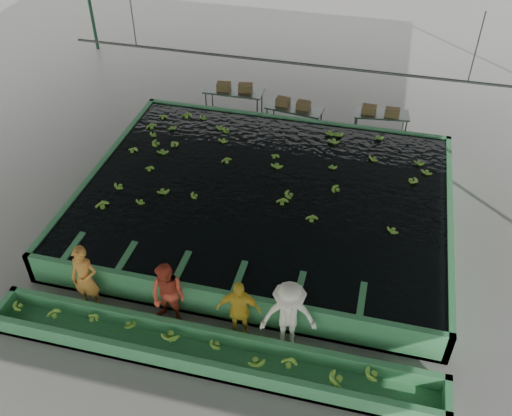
% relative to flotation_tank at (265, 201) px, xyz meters
% --- Properties ---
extents(ground, '(80.00, 80.00, 0.00)m').
position_rel_flotation_tank_xyz_m(ground, '(0.00, -1.50, -0.45)').
color(ground, slate).
rests_on(ground, ground).
extents(shed_roof, '(20.00, 22.00, 0.04)m').
position_rel_flotation_tank_xyz_m(shed_roof, '(0.00, -1.50, 4.55)').
color(shed_roof, gray).
rests_on(shed_roof, shed_posts).
extents(shed_posts, '(20.00, 22.00, 5.00)m').
position_rel_flotation_tank_xyz_m(shed_posts, '(0.00, -1.50, 2.05)').
color(shed_posts, '#1F4932').
rests_on(shed_posts, ground).
extents(flotation_tank, '(10.00, 8.00, 0.90)m').
position_rel_flotation_tank_xyz_m(flotation_tank, '(0.00, 0.00, 0.00)').
color(flotation_tank, '#3C8C50').
rests_on(flotation_tank, ground).
extents(tank_water, '(9.70, 7.70, 0.00)m').
position_rel_flotation_tank_xyz_m(tank_water, '(0.00, -0.00, 0.40)').
color(tank_water, black).
rests_on(tank_water, flotation_tank).
extents(sorting_trough, '(10.00, 1.00, 0.50)m').
position_rel_flotation_tank_xyz_m(sorting_trough, '(0.00, -5.10, -0.20)').
color(sorting_trough, '#3C8C50').
rests_on(sorting_trough, ground).
extents(cableway_rail, '(0.08, 0.08, 14.00)m').
position_rel_flotation_tank_xyz_m(cableway_rail, '(0.00, 3.50, 2.55)').
color(cableway_rail, '#59605B').
rests_on(cableway_rail, shed_roof).
extents(rail_hanger_left, '(0.04, 0.04, 2.00)m').
position_rel_flotation_tank_xyz_m(rail_hanger_left, '(-5.00, 3.50, 3.55)').
color(rail_hanger_left, '#59605B').
rests_on(rail_hanger_left, shed_roof).
extents(rail_hanger_right, '(0.04, 0.04, 2.00)m').
position_rel_flotation_tank_xyz_m(rail_hanger_right, '(5.00, 3.50, 3.55)').
color(rail_hanger_right, '#59605B').
rests_on(rail_hanger_right, shed_roof).
extents(worker_a, '(0.66, 0.44, 1.81)m').
position_rel_flotation_tank_xyz_m(worker_a, '(-3.19, -4.30, 0.45)').
color(worker_a, orange).
rests_on(worker_a, ground).
extents(worker_b, '(0.95, 0.80, 1.75)m').
position_rel_flotation_tank_xyz_m(worker_b, '(-1.18, -4.30, 0.42)').
color(worker_b, '#C6452A').
rests_on(worker_b, ground).
extents(worker_c, '(1.03, 0.55, 1.68)m').
position_rel_flotation_tank_xyz_m(worker_c, '(0.44, -4.30, 0.39)').
color(worker_c, yellow).
rests_on(worker_c, ground).
extents(worker_d, '(1.35, 0.97, 1.88)m').
position_rel_flotation_tank_xyz_m(worker_d, '(1.54, -4.30, 0.49)').
color(worker_d, white).
rests_on(worker_d, ground).
extents(packing_table_left, '(2.07, 0.85, 0.94)m').
position_rel_flotation_tank_xyz_m(packing_table_left, '(-2.37, 5.23, 0.02)').
color(packing_table_left, '#59605B').
rests_on(packing_table_left, ground).
extents(packing_table_mid, '(2.00, 1.02, 0.87)m').
position_rel_flotation_tank_xyz_m(packing_table_mid, '(-0.09, 4.66, -0.01)').
color(packing_table_mid, '#59605B').
rests_on(packing_table_mid, ground).
extents(packing_table_right, '(1.88, 0.94, 0.82)m').
position_rel_flotation_tank_xyz_m(packing_table_right, '(2.79, 5.06, -0.04)').
color(packing_table_right, '#59605B').
rests_on(packing_table_right, ground).
extents(box_stack_left, '(1.27, 0.50, 0.27)m').
position_rel_flotation_tank_xyz_m(box_stack_left, '(-2.33, 5.20, 0.49)').
color(box_stack_left, brown).
rests_on(box_stack_left, packing_table_left).
extents(box_stack_mid, '(1.20, 0.44, 0.25)m').
position_rel_flotation_tank_xyz_m(box_stack_mid, '(-0.15, 4.69, 0.42)').
color(box_stack_mid, brown).
rests_on(box_stack_mid, packing_table_mid).
extents(box_stack_right, '(1.24, 0.37, 0.27)m').
position_rel_flotation_tank_xyz_m(box_stack_right, '(2.75, 4.96, 0.37)').
color(box_stack_right, brown).
rests_on(box_stack_right, packing_table_right).
extents(floating_bananas, '(8.74, 5.96, 0.12)m').
position_rel_flotation_tank_xyz_m(floating_bananas, '(0.00, 0.80, 0.40)').
color(floating_bananas, '#70B233').
rests_on(floating_bananas, tank_water).
extents(trough_bananas, '(8.62, 0.57, 0.11)m').
position_rel_flotation_tank_xyz_m(trough_bananas, '(0.00, -5.10, -0.05)').
color(trough_bananas, '#70B233').
rests_on(trough_bananas, sorting_trough).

